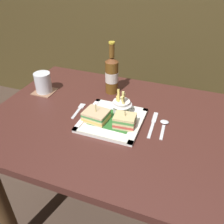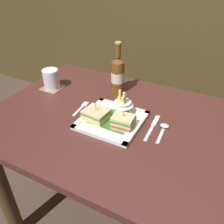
# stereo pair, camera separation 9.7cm
# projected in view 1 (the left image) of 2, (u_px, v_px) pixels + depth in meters

# --- Properties ---
(ground_plane) EXTENTS (6.00, 6.00, 0.00)m
(ground_plane) POSITION_uv_depth(u_px,v_px,m) (112.00, 220.00, 1.43)
(ground_plane) COLOR #47352B
(dining_table) EXTENTS (1.04, 0.77, 0.75)m
(dining_table) POSITION_uv_depth(u_px,v_px,m) (112.00, 146.00, 1.10)
(dining_table) COLOR #49241E
(dining_table) RESTS_ON ground_plane
(square_plate) EXTENTS (0.24, 0.24, 0.02)m
(square_plate) POSITION_uv_depth(u_px,v_px,m) (112.00, 120.00, 0.99)
(square_plate) COLOR white
(square_plate) RESTS_ON dining_table
(sandwich_half_left) EXTENTS (0.10, 0.09, 0.08)m
(sandwich_half_left) POSITION_uv_depth(u_px,v_px,m) (96.00, 116.00, 0.97)
(sandwich_half_left) COLOR #E1B882
(sandwich_half_left) RESTS_ON square_plate
(sandwich_half_right) EXTENTS (0.09, 0.07, 0.07)m
(sandwich_half_right) POSITION_uv_depth(u_px,v_px,m) (125.00, 121.00, 0.93)
(sandwich_half_right) COLOR #D6BC8A
(sandwich_half_right) RESTS_ON square_plate
(fries_cup) EXTENTS (0.09, 0.09, 0.11)m
(fries_cup) POSITION_uv_depth(u_px,v_px,m) (122.00, 104.00, 1.01)
(fries_cup) COLOR white
(fries_cup) RESTS_ON square_plate
(beer_bottle) EXTENTS (0.06, 0.06, 0.25)m
(beer_bottle) POSITION_uv_depth(u_px,v_px,m) (112.00, 74.00, 1.14)
(beer_bottle) COLOR brown
(beer_bottle) RESTS_ON dining_table
(drink_coaster) EXTENTS (0.10, 0.10, 0.00)m
(drink_coaster) POSITION_uv_depth(u_px,v_px,m) (45.00, 92.00, 1.19)
(drink_coaster) COLOR #94674C
(drink_coaster) RESTS_ON dining_table
(water_glass) EXTENTS (0.08, 0.08, 0.10)m
(water_glass) POSITION_uv_depth(u_px,v_px,m) (43.00, 84.00, 1.17)
(water_glass) COLOR silver
(water_glass) RESTS_ON dining_table
(fork) EXTENTS (0.03, 0.12, 0.00)m
(fork) POSITION_uv_depth(u_px,v_px,m) (79.00, 110.00, 1.06)
(fork) COLOR silver
(fork) RESTS_ON dining_table
(knife) EXTENTS (0.02, 0.18, 0.00)m
(knife) POSITION_uv_depth(u_px,v_px,m) (153.00, 123.00, 0.98)
(knife) COLOR silver
(knife) RESTS_ON dining_table
(spoon) EXTENTS (0.04, 0.12, 0.01)m
(spoon) POSITION_uv_depth(u_px,v_px,m) (164.00, 124.00, 0.96)
(spoon) COLOR silver
(spoon) RESTS_ON dining_table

